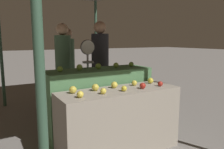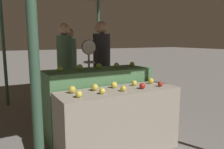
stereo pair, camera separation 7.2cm
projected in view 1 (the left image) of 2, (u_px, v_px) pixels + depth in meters
display_counter_front at (119, 121)px, 2.86m from camera, size 1.60×0.55×0.84m
display_counter_back at (99, 103)px, 3.35m from camera, size 1.60×0.55×1.04m
apple_front_0 at (80, 94)px, 2.39m from camera, size 0.08×0.08×0.08m
apple_front_1 at (103, 91)px, 2.56m from camera, size 0.07×0.07×0.07m
apple_front_2 at (124, 89)px, 2.69m from camera, size 0.07×0.07×0.07m
apple_front_3 at (143, 86)px, 2.83m from camera, size 0.08×0.08×0.08m
apple_front_4 at (160, 84)px, 2.98m from camera, size 0.07×0.07×0.07m
apple_front_5 at (73, 90)px, 2.59m from camera, size 0.09×0.09×0.09m
apple_front_6 at (95, 87)px, 2.72m from camera, size 0.09×0.09×0.09m
apple_front_7 at (114, 85)px, 2.87m from camera, size 0.09×0.09×0.09m
apple_front_8 at (134, 83)px, 3.03m from camera, size 0.07×0.07×0.07m
apple_front_9 at (150, 81)px, 3.18m from camera, size 0.08×0.08×0.08m
apple_back_0 at (60, 69)px, 2.97m from camera, size 0.08×0.08×0.08m
apple_back_1 at (80, 67)px, 3.11m from camera, size 0.09×0.09×0.09m
apple_back_2 at (98, 66)px, 3.26m from camera, size 0.09×0.09×0.09m
apple_back_3 at (116, 65)px, 3.40m from camera, size 0.08×0.08×0.08m
apple_back_4 at (131, 64)px, 3.56m from camera, size 0.08×0.08×0.08m
produce_scale at (88, 63)px, 3.86m from camera, size 0.26×0.20×1.47m
person_vendor_at_scale at (100, 60)px, 4.33m from camera, size 0.45×0.45×1.83m
person_customer_left at (63, 61)px, 4.37m from camera, size 0.41×0.41×1.80m
person_customer_right at (68, 61)px, 4.79m from camera, size 0.39×0.39×1.72m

